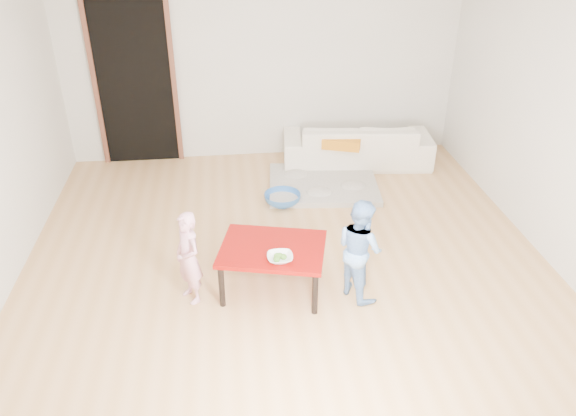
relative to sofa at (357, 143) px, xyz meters
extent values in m
cube|color=tan|center=(-1.16, -2.05, -0.28)|extent=(5.00, 5.00, 0.01)
cube|color=beige|center=(-1.16, 0.45, 1.02)|extent=(5.00, 0.02, 2.60)
cube|color=beige|center=(1.34, -2.05, 1.02)|extent=(0.02, 5.00, 2.60)
imported|color=#F1E1D2|center=(0.00, 0.00, 0.00)|extent=(1.95, 0.92, 0.55)
cube|color=orange|center=(-0.24, -0.23, 0.15)|extent=(0.57, 0.54, 0.12)
imported|color=white|center=(-1.29, -2.76, 0.20)|extent=(0.21, 0.21, 0.05)
imported|color=pink|center=(-2.05, -2.60, 0.15)|extent=(0.33, 0.37, 0.85)
imported|color=#5682C8|center=(-0.60, -2.69, 0.19)|extent=(0.51, 0.56, 0.93)
imported|color=#2F66B4|center=(-1.08, -1.01, -0.21)|extent=(0.42, 0.42, 0.13)
camera|label=1|loc=(-1.67, -6.57, 2.83)|focal=35.00mm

